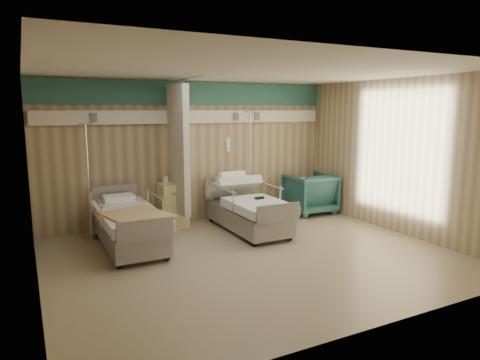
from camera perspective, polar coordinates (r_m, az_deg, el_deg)
name	(u,v)px	position (r m, az deg, el deg)	size (l,w,h in m)	color
ground	(253,256)	(6.72, 1.74, -10.13)	(6.00, 5.00, 0.00)	gray
room_walls	(244,135)	(6.55, 0.51, 6.06)	(6.04, 5.04, 2.82)	tan
bed_right	(248,214)	(8.00, 1.04, -4.57)	(1.00, 2.16, 0.63)	white
bed_left	(129,229)	(7.26, -14.57, -6.33)	(1.00, 2.16, 0.63)	white
bedside_cabinet	(173,205)	(8.34, -8.91, -3.32)	(0.50, 0.48, 0.85)	#F2E797
visitor_armchair	(310,193)	(9.43, 9.27, -1.78)	(0.93, 0.96, 0.87)	#205051
waffle_blanket	(311,172)	(9.32, 9.42, 1.01)	(0.61, 0.54, 0.07)	white
iv_stand_right	(250,196)	(8.93, 1.29, -2.17)	(0.40, 0.40, 2.22)	silver
iv_stand_left	(90,216)	(7.91, -19.31, -4.53)	(0.36, 0.36, 2.02)	silver
call_remote	(259,198)	(7.80, 2.61, -2.41)	(0.17, 0.08, 0.04)	black
tan_blanket	(137,215)	(6.74, -13.61, -4.56)	(0.83, 1.04, 0.04)	tan
toiletry_bag	(180,180)	(8.22, -7.97, -0.07)	(0.21, 0.13, 0.11)	black
white_cup	(165,180)	(8.21, -9.91, -0.03)	(0.10, 0.10, 0.14)	white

